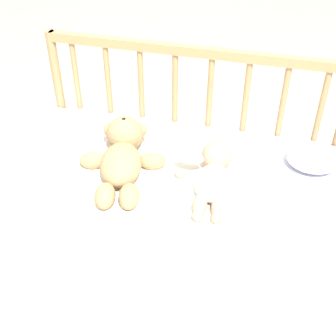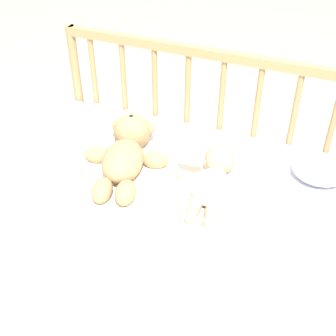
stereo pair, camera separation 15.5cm
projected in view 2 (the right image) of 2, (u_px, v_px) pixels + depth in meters
The scene contains 7 objects.
ground_plane at pixel (168, 262), 1.86m from camera, with size 12.00×12.00×0.00m, color tan.
crib_mattress at pixel (168, 224), 1.73m from camera, with size 1.16×0.70×0.42m.
crib_rail at pixel (204, 101), 1.80m from camera, with size 1.16×0.04×0.75m.
blanket at pixel (160, 181), 1.59m from camera, with size 0.79×0.52×0.01m.
teddy_bear at pixel (126, 152), 1.63m from camera, with size 0.31×0.42×0.14m.
baby at pixel (213, 179), 1.54m from camera, with size 0.27×0.35×0.11m.
small_pillow at pixel (319, 171), 1.59m from camera, with size 0.18×0.16×0.06m.
Camera 2 is at (0.45, -1.13, 1.45)m, focal length 50.00 mm.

